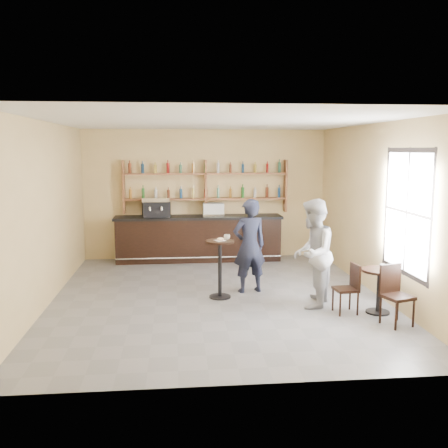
{
  "coord_description": "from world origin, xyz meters",
  "views": [
    {
      "loc": [
        -0.75,
        -8.91,
        2.71
      ],
      "look_at": [
        0.2,
        0.8,
        1.25
      ],
      "focal_mm": 40.0,
      "sensor_mm": 36.0,
      "label": 1
    }
  ],
  "objects": [
    {
      "name": "pedestal_table",
      "position": [
        0.04,
        -0.03,
        0.54
      ],
      "size": [
        0.56,
        0.56,
        1.07
      ],
      "primitive_type": null,
      "rotation": [
        0.0,
        0.0,
        -0.08
      ],
      "color": "black",
      "rests_on": "floor"
    },
    {
      "name": "wall_back",
      "position": [
        0.0,
        3.5,
        1.6
      ],
      "size": [
        7.0,
        0.0,
        7.0
      ],
      "primitive_type": "plane",
      "rotation": [
        1.57,
        0.0,
        0.0
      ],
      "color": "tan",
      "rests_on": "floor"
    },
    {
      "name": "man_main",
      "position": [
        0.63,
        0.3,
        0.9
      ],
      "size": [
        0.74,
        0.57,
        1.8
      ],
      "primitive_type": "imported",
      "rotation": [
        0.0,
        0.0,
        3.37
      ],
      "color": "black",
      "rests_on": "floor"
    },
    {
      "name": "cafe_table",
      "position": [
        2.6,
        -1.16,
        0.37
      ],
      "size": [
        0.6,
        0.6,
        0.75
      ],
      "primitive_type": null,
      "rotation": [
        0.0,
        0.0,
        -0.01
      ],
      "color": "black",
      "rests_on": "floor"
    },
    {
      "name": "window_frame",
      "position": [
        2.99,
        -1.2,
        1.7
      ],
      "size": [
        0.04,
        1.7,
        2.1
      ],
      "primitive_type": null,
      "color": "black",
      "rests_on": "wall_right"
    },
    {
      "name": "floor",
      "position": [
        0.0,
        0.0,
        0.0
      ],
      "size": [
        7.0,
        7.0,
        0.0
      ],
      "primitive_type": "plane",
      "color": "slate",
      "rests_on": "ground"
    },
    {
      "name": "wall_front",
      "position": [
        0.0,
        -3.5,
        1.6
      ],
      "size": [
        7.0,
        0.0,
        7.0
      ],
      "primitive_type": "plane",
      "rotation": [
        -1.57,
        0.0,
        0.0
      ],
      "color": "tan",
      "rests_on": "floor"
    },
    {
      "name": "wall_left",
      "position": [
        -3.0,
        0.0,
        1.6
      ],
      "size": [
        0.0,
        7.0,
        7.0
      ],
      "primitive_type": "plane",
      "rotation": [
        1.57,
        0.0,
        1.57
      ],
      "color": "tan",
      "rests_on": "floor"
    },
    {
      "name": "napkin",
      "position": [
        0.04,
        -0.03,
        1.07
      ],
      "size": [
        0.23,
        0.23,
        0.0
      ],
      "primitive_type": "cube",
      "rotation": [
        0.0,
        0.0,
        0.45
      ],
      "color": "white",
      "rests_on": "pedestal_table"
    },
    {
      "name": "shelf_unit",
      "position": [
        0.0,
        3.37,
        1.81
      ],
      "size": [
        4.0,
        0.26,
        1.4
      ],
      "primitive_type": null,
      "color": "brown",
      "rests_on": "wall_back"
    },
    {
      "name": "espresso_machine",
      "position": [
        -1.22,
        3.15,
        1.33
      ],
      "size": [
        0.7,
        0.5,
        0.46
      ],
      "primitive_type": null,
      "rotation": [
        0.0,
        0.0,
        0.14
      ],
      "color": "black",
      "rests_on": "bar_counter"
    },
    {
      "name": "wall_right",
      "position": [
        3.0,
        0.0,
        1.6
      ],
      "size": [
        0.0,
        7.0,
        7.0
      ],
      "primitive_type": "plane",
      "rotation": [
        1.57,
        0.0,
        -1.57
      ],
      "color": "tan",
      "rests_on": "floor"
    },
    {
      "name": "ceiling",
      "position": [
        0.0,
        0.0,
        3.2
      ],
      "size": [
        7.0,
        7.0,
        0.0
      ],
      "primitive_type": "plane",
      "rotation": [
        3.14,
        0.0,
        0.0
      ],
      "color": "white",
      "rests_on": "wall_back"
    },
    {
      "name": "window_pane",
      "position": [
        2.99,
        -1.2,
        1.7
      ],
      "size": [
        0.0,
        2.0,
        2.0
      ],
      "primitive_type": "plane",
      "rotation": [
        1.57,
        0.0,
        -1.57
      ],
      "color": "white",
      "rests_on": "wall_right"
    },
    {
      "name": "donut",
      "position": [
        0.05,
        -0.04,
        1.1
      ],
      "size": [
        0.14,
        0.14,
        0.05
      ],
      "primitive_type": "torus",
      "rotation": [
        0.0,
        0.0,
        -0.08
      ],
      "color": "#C38147",
      "rests_on": "napkin"
    },
    {
      "name": "cup_pedestal",
      "position": [
        0.18,
        0.07,
        1.12
      ],
      "size": [
        0.15,
        0.15,
        0.09
      ],
      "primitive_type": "imported",
      "rotation": [
        0.0,
        0.0,
        -0.41
      ],
      "color": "white",
      "rests_on": "pedestal_table"
    },
    {
      "name": "chair_south",
      "position": [
        2.65,
        -1.76,
        0.47
      ],
      "size": [
        0.51,
        0.51,
        0.94
      ],
      "primitive_type": null,
      "rotation": [
        0.0,
        0.0,
        0.31
      ],
      "color": "black",
      "rests_on": "floor"
    },
    {
      "name": "cup_cafe",
      "position": [
        2.65,
        -1.16,
        0.79
      ],
      "size": [
        0.11,
        0.11,
        0.09
      ],
      "primitive_type": "imported",
      "rotation": [
        0.0,
        0.0,
        0.24
      ],
      "color": "white",
      "rests_on": "cafe_table"
    },
    {
      "name": "liquor_bottles",
      "position": [
        0.0,
        3.37,
        1.98
      ],
      "size": [
        3.68,
        0.1,
        1.0
      ],
      "primitive_type": null,
      "color": "#8C5919",
      "rests_on": "shelf_unit"
    },
    {
      "name": "bar_counter",
      "position": [
        -0.2,
        3.15,
        0.55
      ],
      "size": [
        4.07,
        0.79,
        1.1
      ],
      "primitive_type": null,
      "color": "black",
      "rests_on": "floor"
    },
    {
      "name": "pastry_case",
      "position": [
        0.17,
        3.15,
        1.26
      ],
      "size": [
        0.54,
        0.44,
        0.31
      ],
      "primitive_type": null,
      "rotation": [
        0.0,
        0.0,
        0.04
      ],
      "color": "silver",
      "rests_on": "bar_counter"
    },
    {
      "name": "patron_second",
      "position": [
        1.59,
        -0.69,
        0.94
      ],
      "size": [
        1.04,
        1.13,
        1.88
      ],
      "primitive_type": "imported",
      "rotation": [
        0.0,
        0.0,
        -2.03
      ],
      "color": "#9A9A9F",
      "rests_on": "floor"
    },
    {
      "name": "chair_west",
      "position": [
        2.05,
        -1.11,
        0.42
      ],
      "size": [
        0.39,
        0.39,
        0.83
      ],
      "primitive_type": null,
      "rotation": [
        0.0,
        0.0,
        -1.49
      ],
      "color": "black",
      "rests_on": "floor"
    }
  ]
}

